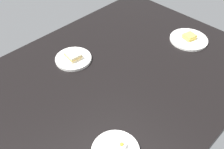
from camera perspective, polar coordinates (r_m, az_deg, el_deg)
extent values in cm
cube|color=black|center=(130.71, 0.00, -1.28)|extent=(156.85, 110.08, 4.00)
cylinder|color=white|center=(140.66, -8.59, 3.48)|extent=(19.52, 19.52, 1.50)
torus|color=#B7B7BC|center=(140.18, -8.62, 3.72)|extent=(17.67, 17.67, 0.50)
cube|color=beige|center=(139.81, -8.64, 3.90)|extent=(7.38, 8.82, 1.20)
cube|color=#E5B24C|center=(139.18, -8.69, 4.22)|extent=(7.38, 8.82, 0.80)
cube|color=beige|center=(138.56, -8.73, 4.54)|extent=(7.38, 8.82, 1.20)
cylinder|color=white|center=(160.19, 16.70, 7.50)|extent=(22.17, 22.17, 1.26)
torus|color=#B7B7BC|center=(159.84, 16.74, 7.68)|extent=(20.01, 20.01, 0.50)
cube|color=#F2D14C|center=(159.07, 16.85, 8.09)|extent=(7.56, 7.19, 2.82)
ellipsoid|color=white|center=(101.78, 2.13, -15.58)|extent=(4.05, 4.05, 2.23)
sphere|color=yellow|center=(100.92, 2.15, -15.29)|extent=(1.62, 1.62, 1.62)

